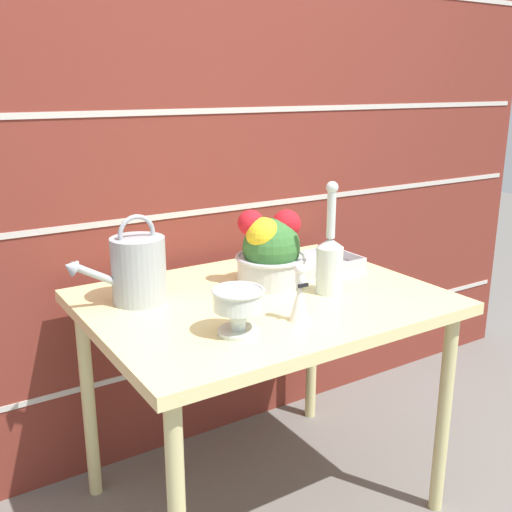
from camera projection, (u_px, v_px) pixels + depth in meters
ground_plane at (262, 499)px, 2.05m from camera, size 12.00×12.00×0.00m
brick_wall at (186, 162)px, 2.16m from camera, size 3.60×0.08×2.20m
patio_table at (263, 318)px, 1.87m from camera, size 1.06×0.81×0.74m
watering_can at (137, 269)px, 1.78m from camera, size 0.31×0.16×0.27m
crystal_pedestal_bowl at (238, 305)px, 1.55m from camera, size 0.14×0.14×0.12m
flower_planter at (271, 251)px, 1.94m from camera, size 0.24×0.24×0.25m
glass_decanter at (330, 259)px, 1.85m from camera, size 0.08×0.08×0.35m
figurine_vase at (300, 298)px, 1.64m from camera, size 0.06×0.06×0.17m
wire_tray at (315, 266)px, 2.13m from camera, size 0.30×0.21×0.04m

